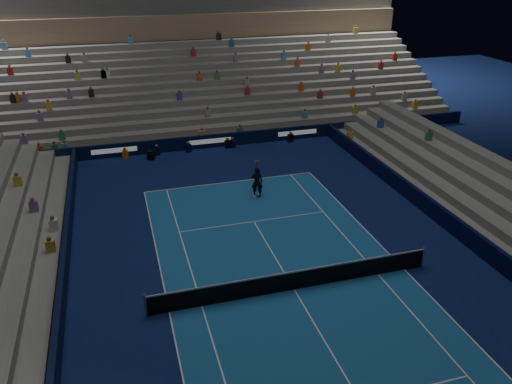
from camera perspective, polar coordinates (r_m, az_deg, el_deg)
The scene contains 9 objects.
ground at distance 22.55m, azimuth 4.35°, elevation -10.99°, with size 90.00×90.00×0.00m, color #0B1746.
court_surface at distance 22.55m, azimuth 4.35°, elevation -10.98°, with size 10.97×23.77×0.01m, color #1A5693.
sponsor_barrier_far at distance 38.22m, azimuth -5.27°, elevation 5.78°, with size 44.00×0.25×1.00m, color black.
sponsor_barrier_east at distance 26.80m, azimuth 24.34°, elevation -5.72°, with size 0.25×37.00×1.00m, color black.
sponsor_barrier_west at distance 21.46m, azimuth -21.47°, elevation -13.54°, with size 0.25×37.00×1.00m, color black.
grandstand_main at distance 46.34m, azimuth -7.79°, elevation 12.90°, with size 44.00×15.20×11.20m.
tennis_net at distance 22.25m, azimuth 4.39°, elevation -9.95°, with size 12.90×0.10×1.10m.
tennis_player at distance 30.05m, azimuth 0.12°, elevation 1.16°, with size 0.71×0.46×1.94m, color black.
broadcast_camera at distance 36.70m, azimuth -11.82°, elevation 4.17°, with size 0.63×1.00×0.63m.
Camera 1 is at (-6.65, -16.84, 13.43)m, focal length 35.20 mm.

